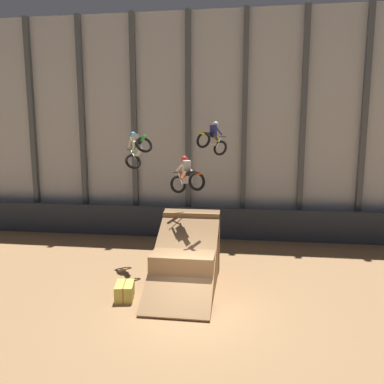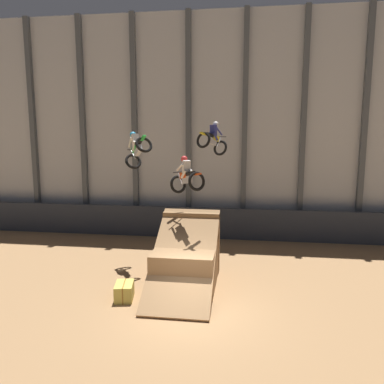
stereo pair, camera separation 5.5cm
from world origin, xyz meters
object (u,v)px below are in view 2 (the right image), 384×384
rider_bike_center_air (187,177)px  rider_bike_right_air (213,139)px  dirt_ramp (187,259)px  traffic_cone_near_ramp (154,259)px  hay_bale_trackside (124,291)px  rider_bike_left_air (137,149)px

rider_bike_center_air → rider_bike_right_air: bearing=34.4°
dirt_ramp → traffic_cone_near_ramp: (-1.69, 1.56, -0.63)m
traffic_cone_near_ramp → hay_bale_trackside: traffic_cone_near_ramp is taller
rider_bike_left_air → rider_bike_center_air: size_ratio=1.02×
traffic_cone_near_ramp → rider_bike_left_air: bearing=157.8°
rider_bike_center_air → traffic_cone_near_ramp: 4.09m
hay_bale_trackside → rider_bike_left_air: bearing=97.9°
rider_bike_left_air → rider_bike_center_air: 2.76m
dirt_ramp → traffic_cone_near_ramp: size_ratio=7.84×
dirt_ramp → traffic_cone_near_ramp: 2.39m
traffic_cone_near_ramp → rider_bike_center_air: bearing=-28.0°
rider_bike_right_air → hay_bale_trackside: bearing=-85.5°
rider_bike_left_air → rider_bike_center_air: bearing=-65.4°
dirt_ramp → hay_bale_trackside: size_ratio=4.56×
rider_bike_left_air → hay_bale_trackside: size_ratio=1.75×
traffic_cone_near_ramp → rider_bike_right_air: bearing=40.8°
rider_bike_left_air → hay_bale_trackside: bearing=-121.4°
rider_bike_center_air → traffic_cone_near_ramp: (-1.56, 0.83, -3.69)m
dirt_ramp → rider_bike_center_air: size_ratio=2.66×
rider_bike_right_air → dirt_ramp: bearing=-70.3°
dirt_ramp → traffic_cone_near_ramp: bearing=137.3°
rider_bike_right_air → rider_bike_center_air: bearing=-75.3°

